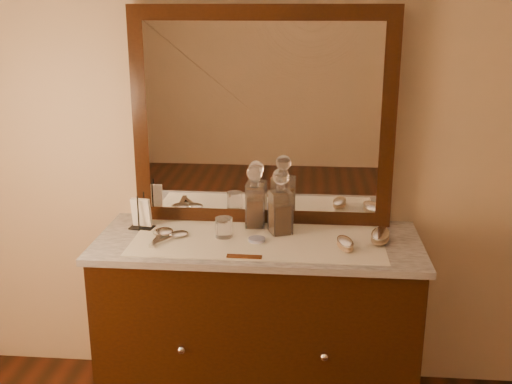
{
  "coord_description": "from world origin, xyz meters",
  "views": [
    {
      "loc": [
        0.21,
        -0.55,
        1.84
      ],
      "look_at": [
        0.0,
        1.85,
        1.1
      ],
      "focal_mm": 42.64,
      "sensor_mm": 36.0,
      "label": 1
    }
  ],
  "objects_px": {
    "pin_dish": "(257,240)",
    "comb": "(244,256)",
    "brush_near": "(345,244)",
    "hand_mirror_outer": "(162,233)",
    "dresser_cabinet": "(258,328)",
    "brush_far": "(380,236)",
    "hand_mirror_inner": "(176,235)",
    "mirror_frame": "(263,118)",
    "napkin_rack": "(142,215)",
    "decanter_left": "(255,203)",
    "decanter_right": "(281,208)"
  },
  "relations": [
    {
      "from": "dresser_cabinet",
      "to": "decanter_left",
      "type": "distance_m",
      "value": 0.58
    },
    {
      "from": "napkin_rack",
      "to": "decanter_left",
      "type": "height_order",
      "value": "decanter_left"
    },
    {
      "from": "dresser_cabinet",
      "to": "decanter_right",
      "type": "height_order",
      "value": "decanter_right"
    },
    {
      "from": "napkin_rack",
      "to": "dresser_cabinet",
      "type": "bearing_deg",
      "value": -9.68
    },
    {
      "from": "pin_dish",
      "to": "brush_near",
      "type": "xyz_separation_m",
      "value": [
        0.38,
        -0.05,
        0.01
      ]
    },
    {
      "from": "dresser_cabinet",
      "to": "brush_far",
      "type": "distance_m",
      "value": 0.71
    },
    {
      "from": "brush_near",
      "to": "hand_mirror_inner",
      "type": "xyz_separation_m",
      "value": [
        -0.75,
        0.07,
        -0.01
      ]
    },
    {
      "from": "decanter_left",
      "to": "brush_near",
      "type": "bearing_deg",
      "value": -30.35
    },
    {
      "from": "comb",
      "to": "brush_far",
      "type": "distance_m",
      "value": 0.62
    },
    {
      "from": "comb",
      "to": "brush_far",
      "type": "relative_size",
      "value": 0.77
    },
    {
      "from": "napkin_rack",
      "to": "pin_dish",
      "type": "bearing_deg",
      "value": -12.74
    },
    {
      "from": "brush_far",
      "to": "hand_mirror_outer",
      "type": "distance_m",
      "value": 0.97
    },
    {
      "from": "napkin_rack",
      "to": "decanter_left",
      "type": "distance_m",
      "value": 0.53
    },
    {
      "from": "pin_dish",
      "to": "napkin_rack",
      "type": "distance_m",
      "value": 0.56
    },
    {
      "from": "decanter_left",
      "to": "comb",
      "type": "bearing_deg",
      "value": -91.23
    },
    {
      "from": "comb",
      "to": "decanter_right",
      "type": "relative_size",
      "value": 0.48
    },
    {
      "from": "mirror_frame",
      "to": "hand_mirror_outer",
      "type": "relative_size",
      "value": 5.17
    },
    {
      "from": "comb",
      "to": "hand_mirror_outer",
      "type": "xyz_separation_m",
      "value": [
        -0.4,
        0.22,
        0.01
      ]
    },
    {
      "from": "decanter_left",
      "to": "hand_mirror_outer",
      "type": "relative_size",
      "value": 1.27
    },
    {
      "from": "pin_dish",
      "to": "hand_mirror_outer",
      "type": "height_order",
      "value": "hand_mirror_outer"
    },
    {
      "from": "comb",
      "to": "decanter_left",
      "type": "bearing_deg",
      "value": 89.95
    },
    {
      "from": "decanter_left",
      "to": "brush_far",
      "type": "distance_m",
      "value": 0.59
    },
    {
      "from": "decanter_right",
      "to": "dresser_cabinet",
      "type": "bearing_deg",
      "value": -139.63
    },
    {
      "from": "napkin_rack",
      "to": "decanter_left",
      "type": "xyz_separation_m",
      "value": [
        0.52,
        0.07,
        0.05
      ]
    },
    {
      "from": "mirror_frame",
      "to": "dresser_cabinet",
      "type": "bearing_deg",
      "value": -90.0
    },
    {
      "from": "pin_dish",
      "to": "hand_mirror_outer",
      "type": "distance_m",
      "value": 0.43
    },
    {
      "from": "decanter_left",
      "to": "brush_far",
      "type": "height_order",
      "value": "decanter_left"
    },
    {
      "from": "napkin_rack",
      "to": "brush_near",
      "type": "height_order",
      "value": "napkin_rack"
    },
    {
      "from": "mirror_frame",
      "to": "napkin_rack",
      "type": "distance_m",
      "value": 0.72
    },
    {
      "from": "dresser_cabinet",
      "to": "brush_far",
      "type": "xyz_separation_m",
      "value": [
        0.54,
        0.02,
        0.47
      ]
    },
    {
      "from": "hand_mirror_outer",
      "to": "mirror_frame",
      "type": "bearing_deg",
      "value": 29.36
    },
    {
      "from": "brush_near",
      "to": "hand_mirror_outer",
      "type": "distance_m",
      "value": 0.82
    },
    {
      "from": "hand_mirror_inner",
      "to": "hand_mirror_outer",
      "type": "bearing_deg",
      "value": 168.6
    },
    {
      "from": "brush_far",
      "to": "hand_mirror_outer",
      "type": "xyz_separation_m",
      "value": [
        -0.97,
        -0.02,
        -0.01
      ]
    },
    {
      "from": "pin_dish",
      "to": "comb",
      "type": "bearing_deg",
      "value": -100.64
    },
    {
      "from": "decanter_right",
      "to": "brush_near",
      "type": "bearing_deg",
      "value": -29.18
    },
    {
      "from": "mirror_frame",
      "to": "brush_near",
      "type": "distance_m",
      "value": 0.69
    },
    {
      "from": "mirror_frame",
      "to": "decanter_left",
      "type": "distance_m",
      "value": 0.39
    },
    {
      "from": "napkin_rack",
      "to": "hand_mirror_outer",
      "type": "bearing_deg",
      "value": -38.84
    },
    {
      "from": "pin_dish",
      "to": "brush_near",
      "type": "bearing_deg",
      "value": -7.2
    },
    {
      "from": "pin_dish",
      "to": "decanter_left",
      "type": "relative_size",
      "value": 0.26
    },
    {
      "from": "decanter_left",
      "to": "brush_near",
      "type": "distance_m",
      "value": 0.48
    },
    {
      "from": "pin_dish",
      "to": "dresser_cabinet",
      "type": "bearing_deg",
      "value": 85.19
    },
    {
      "from": "napkin_rack",
      "to": "hand_mirror_outer",
      "type": "xyz_separation_m",
      "value": [
        0.12,
        -0.09,
        -0.05
      ]
    },
    {
      "from": "napkin_rack",
      "to": "hand_mirror_outer",
      "type": "distance_m",
      "value": 0.16
    },
    {
      "from": "hand_mirror_inner",
      "to": "decanter_left",
      "type": "bearing_deg",
      "value": 27.3
    },
    {
      "from": "pin_dish",
      "to": "hand_mirror_inner",
      "type": "relative_size",
      "value": 0.39
    },
    {
      "from": "hand_mirror_inner",
      "to": "brush_near",
      "type": "bearing_deg",
      "value": -5.0
    },
    {
      "from": "hand_mirror_inner",
      "to": "decanter_right",
      "type": "bearing_deg",
      "value": 11.45
    },
    {
      "from": "mirror_frame",
      "to": "brush_near",
      "type": "bearing_deg",
      "value": -40.46
    }
  ]
}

